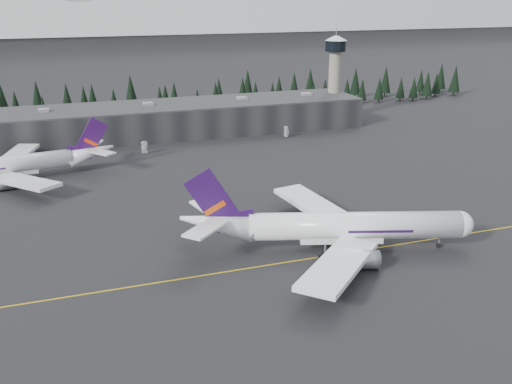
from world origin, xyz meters
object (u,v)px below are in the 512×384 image
object	(u,v)px
terminal	(173,119)
jet_parked	(17,164)
gse_vehicle_a	(145,152)
gse_vehicle_b	(287,135)
control_tower	(335,69)
jet_main	(329,227)

from	to	relation	value
terminal	jet_parked	bearing A→B (deg)	-142.34
gse_vehicle_a	gse_vehicle_b	bearing A→B (deg)	12.07
control_tower	jet_parked	distance (m)	143.16
jet_parked	control_tower	bearing A→B (deg)	-168.05
control_tower	jet_main	world-z (taller)	control_tower
jet_main	gse_vehicle_a	xyz separation A→B (m)	(-27.39, 95.91, -4.92)
control_tower	gse_vehicle_a	distance (m)	99.00
control_tower	jet_parked	world-z (taller)	control_tower
gse_vehicle_a	terminal	bearing A→B (deg)	65.10
jet_main	gse_vehicle_b	xyz separation A→B (m)	(31.29, 102.68, -4.81)
jet_parked	gse_vehicle_b	world-z (taller)	jet_parked
gse_vehicle_a	gse_vehicle_b	world-z (taller)	gse_vehicle_b
gse_vehicle_a	jet_main	bearing A→B (deg)	-68.58
jet_main	gse_vehicle_b	world-z (taller)	jet_main
jet_parked	gse_vehicle_a	bearing A→B (deg)	-165.53
jet_main	gse_vehicle_a	distance (m)	99.86
control_tower	gse_vehicle_a	size ratio (longest dim) A/B	7.74
terminal	gse_vehicle_b	distance (m)	47.63
jet_parked	gse_vehicle_a	distance (m)	45.89
control_tower	jet_main	xyz separation A→B (m)	(-63.92, -126.71, -17.81)
terminal	control_tower	world-z (taller)	control_tower
jet_main	gse_vehicle_a	bearing A→B (deg)	123.30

